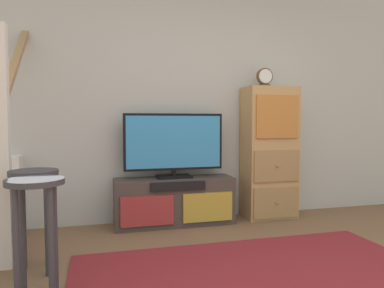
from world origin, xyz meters
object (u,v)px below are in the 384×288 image
bar_stool_near (36,211)px  bar_stool_far (34,197)px  television (174,144)px  media_console (174,201)px  desk_clock (265,77)px  side_cabinet (269,153)px

bar_stool_near → bar_stool_far: 0.47m
television → bar_stool_far: size_ratio=1.42×
media_console → desk_clock: desk_clock is taller
television → side_cabinet: (1.10, -0.01, -0.12)m
media_console → desk_clock: (1.03, -0.00, 1.33)m
television → bar_stool_far: (-1.23, -0.95, -0.31)m
media_console → bar_stool_near: size_ratio=1.67×
side_cabinet → bar_stool_far: size_ratio=1.99×
television → desk_clock: desk_clock is taller
media_console → bar_stool_near: bar_stool_near is taller
media_console → bar_stool_far: size_ratio=1.69×
television → media_console: bearing=-90.0°
television → bar_stool_far: bearing=-142.3°
side_cabinet → desk_clock: desk_clock is taller
media_console → television: 0.61m
bar_stool_far → television: bearing=37.7°
television → bar_stool_near: size_ratio=1.40×
media_console → bar_stool_far: (-1.23, -0.92, 0.30)m
side_cabinet → bar_stool_near: side_cabinet is taller
television → desk_clock: 1.25m
television → bar_stool_near: television is taller
desk_clock → bar_stool_near: 2.77m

